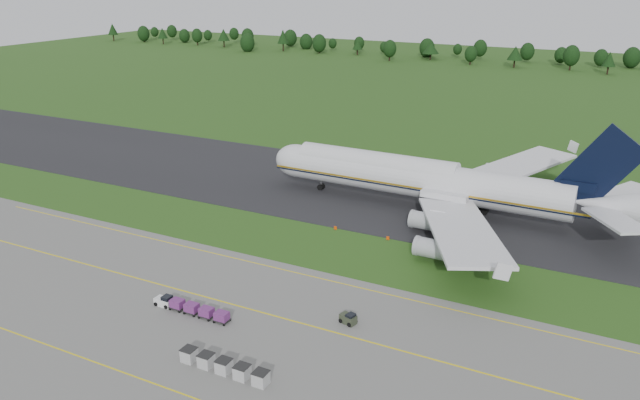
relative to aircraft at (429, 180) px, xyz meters
The scene contains 10 objects.
ground 27.03m from the aircraft, 111.09° to the right, with size 600.00×600.00×0.00m, color #244915.
apron 59.70m from the aircraft, 99.21° to the right, with size 300.00×52.00×0.06m, color slate.
taxiway 11.50m from the aircraft, 160.76° to the left, with size 300.00×40.00×0.08m, color black.
apron_markings 52.82m from the aircraft, 100.44° to the right, with size 300.00×30.20×0.01m.
tree_line 196.93m from the aircraft, 92.13° to the left, with size 527.66×22.55×11.77m.
aircraft is the anchor object (origin of this frame).
baggage_train 53.55m from the aircraft, 106.99° to the right, with size 11.50×1.47×1.41m.
utility_cart 44.37m from the aircraft, 85.15° to the right, with size 2.31×1.75×1.13m.
uld_row 59.88m from the aircraft, 94.07° to the right, with size 11.20×1.60×1.59m.
edge_markers 18.02m from the aircraft, 94.18° to the right, with size 19.78×0.30×0.60m.
Camera 1 is at (41.19, -81.95, 41.82)m, focal length 35.00 mm.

